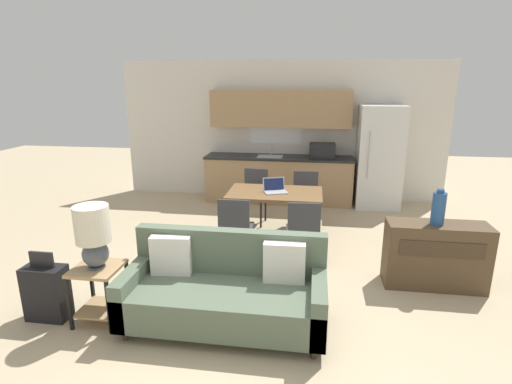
# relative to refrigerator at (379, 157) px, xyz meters

# --- Properties ---
(ground_plane) EXTENTS (20.00, 20.00, 0.00)m
(ground_plane) POSITION_rel_refrigerator_xyz_m (-1.88, -4.24, -0.95)
(ground_plane) COLOR tan
(wall_back) EXTENTS (6.40, 0.07, 2.70)m
(wall_back) POSITION_rel_refrigerator_xyz_m (-1.88, 0.39, 0.41)
(wall_back) COLOR silver
(wall_back) RESTS_ON ground_plane
(kitchen_counter) EXTENTS (2.86, 0.65, 2.15)m
(kitchen_counter) POSITION_rel_refrigerator_xyz_m (-1.86, 0.09, -0.10)
(kitchen_counter) COLOR tan
(kitchen_counter) RESTS_ON ground_plane
(refrigerator) EXTENTS (0.80, 0.72, 1.89)m
(refrigerator) POSITION_rel_refrigerator_xyz_m (0.00, 0.00, 0.00)
(refrigerator) COLOR white
(refrigerator) RESTS_ON ground_plane
(dining_table) EXTENTS (1.35, 0.84, 0.77)m
(dining_table) POSITION_rel_refrigerator_xyz_m (-1.74, -2.04, -0.25)
(dining_table) COLOR brown
(dining_table) RESTS_ON ground_plane
(couch) EXTENTS (1.92, 0.80, 0.89)m
(couch) POSITION_rel_refrigerator_xyz_m (-2.00, -4.17, -0.60)
(couch) COLOR #3D2D1E
(couch) RESTS_ON ground_plane
(side_table) EXTENTS (0.44, 0.44, 0.58)m
(side_table) POSITION_rel_refrigerator_xyz_m (-3.24, -4.31, -0.56)
(side_table) COLOR tan
(side_table) RESTS_ON ground_plane
(table_lamp) EXTENTS (0.33, 0.33, 0.62)m
(table_lamp) POSITION_rel_refrigerator_xyz_m (-3.23, -4.32, -0.02)
(table_lamp) COLOR #4C515B
(table_lamp) RESTS_ON side_table
(credenza) EXTENTS (1.12, 0.40, 0.76)m
(credenza) POSITION_rel_refrigerator_xyz_m (0.22, -3.10, -0.56)
(credenza) COLOR brown
(credenza) RESTS_ON ground_plane
(vase) EXTENTS (0.15, 0.15, 0.41)m
(vase) POSITION_rel_refrigerator_xyz_m (0.19, -3.11, 0.01)
(vase) COLOR #234C84
(vase) RESTS_ON credenza
(dining_chair_far_right) EXTENTS (0.45, 0.45, 0.90)m
(dining_chair_far_right) POSITION_rel_refrigerator_xyz_m (-1.31, -1.31, -0.44)
(dining_chair_far_right) COLOR #38383D
(dining_chair_far_right) RESTS_ON ground_plane
(dining_chair_near_right) EXTENTS (0.45, 0.45, 0.90)m
(dining_chair_near_right) POSITION_rel_refrigerator_xyz_m (-1.30, -2.83, -0.44)
(dining_chair_near_right) COLOR #38383D
(dining_chair_near_right) RESTS_ON ground_plane
(dining_chair_near_left) EXTENTS (0.43, 0.43, 0.90)m
(dining_chair_near_left) POSITION_rel_refrigerator_xyz_m (-2.17, -2.82, -0.44)
(dining_chair_near_left) COLOR #38383D
(dining_chair_near_left) RESTS_ON ground_plane
(dining_chair_far_left) EXTENTS (0.46, 0.46, 0.90)m
(dining_chair_far_left) POSITION_rel_refrigerator_xyz_m (-2.16, -1.23, -0.44)
(dining_chair_far_left) COLOR #38383D
(dining_chair_far_left) RESTS_ON ground_plane
(laptop) EXTENTS (0.39, 0.35, 0.20)m
(laptop) POSITION_rel_refrigerator_xyz_m (-1.74, -2.04, -0.13)
(laptop) COLOR #B7BABC
(laptop) RESTS_ON dining_table
(suitcase) EXTENTS (0.41, 0.22, 0.72)m
(suitcase) POSITION_rel_refrigerator_xyz_m (-3.78, -4.36, -0.66)
(suitcase) COLOR black
(suitcase) RESTS_ON ground_plane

